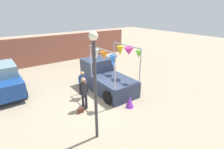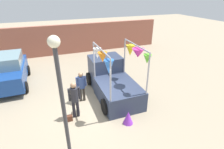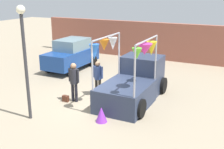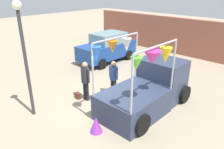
{
  "view_description": "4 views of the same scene",
  "coord_description": "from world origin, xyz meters",
  "px_view_note": "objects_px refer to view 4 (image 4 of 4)",
  "views": [
    {
      "loc": [
        -4.33,
        -7.58,
        4.99
      ],
      "look_at": [
        1.11,
        -0.12,
        1.46
      ],
      "focal_mm": 28.0,
      "sensor_mm": 36.0,
      "label": 1
    },
    {
      "loc": [
        -1.55,
        -6.9,
        5.24
      ],
      "look_at": [
        1.19,
        0.29,
        1.54
      ],
      "focal_mm": 28.0,
      "sensor_mm": 36.0,
      "label": 2
    },
    {
      "loc": [
        5.84,
        -10.02,
        4.79
      ],
      "look_at": [
        0.73,
        0.39,
        1.27
      ],
      "focal_mm": 45.0,
      "sensor_mm": 36.0,
      "label": 3
    },
    {
      "loc": [
        5.95,
        -5.69,
        4.72
      ],
      "look_at": [
        0.65,
        -0.15,
        1.57
      ],
      "focal_mm": 35.0,
      "sensor_mm": 36.0,
      "label": 4
    }
  ],
  "objects_px": {
    "person_customer": "(85,77)",
    "street_lamp": "(23,46)",
    "handbag": "(78,96)",
    "folded_kite_bundle_violet": "(96,125)",
    "person_vendor": "(113,75)",
    "vendor_truck": "(149,87)",
    "parked_car": "(107,47)"
  },
  "relations": [
    {
      "from": "handbag",
      "to": "street_lamp",
      "type": "bearing_deg",
      "value": -97.15
    },
    {
      "from": "parked_car",
      "to": "handbag",
      "type": "height_order",
      "value": "parked_car"
    },
    {
      "from": "handbag",
      "to": "folded_kite_bundle_violet",
      "type": "height_order",
      "value": "folded_kite_bundle_violet"
    },
    {
      "from": "person_customer",
      "to": "handbag",
      "type": "distance_m",
      "value": 1.02
    },
    {
      "from": "vendor_truck",
      "to": "street_lamp",
      "type": "xyz_separation_m",
      "value": [
        -2.87,
        -3.65,
        1.91
      ]
    },
    {
      "from": "street_lamp",
      "to": "person_customer",
      "type": "bearing_deg",
      "value": 74.7
    },
    {
      "from": "person_customer",
      "to": "handbag",
      "type": "height_order",
      "value": "person_customer"
    },
    {
      "from": "vendor_truck",
      "to": "parked_car",
      "type": "distance_m",
      "value": 6.14
    },
    {
      "from": "vendor_truck",
      "to": "street_lamp",
      "type": "distance_m",
      "value": 5.02
    },
    {
      "from": "vendor_truck",
      "to": "person_customer",
      "type": "bearing_deg",
      "value": -147.16
    },
    {
      "from": "parked_car",
      "to": "person_customer",
      "type": "height_order",
      "value": "parked_car"
    },
    {
      "from": "vendor_truck",
      "to": "handbag",
      "type": "relative_size",
      "value": 14.52
    },
    {
      "from": "handbag",
      "to": "folded_kite_bundle_violet",
      "type": "bearing_deg",
      "value": -23.96
    },
    {
      "from": "vendor_truck",
      "to": "folded_kite_bundle_violet",
      "type": "distance_m",
      "value": 2.78
    },
    {
      "from": "person_customer",
      "to": "person_vendor",
      "type": "distance_m",
      "value": 1.3
    },
    {
      "from": "handbag",
      "to": "folded_kite_bundle_violet",
      "type": "xyz_separation_m",
      "value": [
        2.37,
        -1.05,
        0.16
      ]
    },
    {
      "from": "vendor_truck",
      "to": "person_vendor",
      "type": "height_order",
      "value": "vendor_truck"
    },
    {
      "from": "street_lamp",
      "to": "folded_kite_bundle_violet",
      "type": "bearing_deg",
      "value": 19.64
    },
    {
      "from": "person_customer",
      "to": "street_lamp",
      "type": "xyz_separation_m",
      "value": [
        -0.6,
        -2.19,
        1.69
      ]
    },
    {
      "from": "handbag",
      "to": "street_lamp",
      "type": "distance_m",
      "value": 3.3
    },
    {
      "from": "person_vendor",
      "to": "handbag",
      "type": "relative_size",
      "value": 5.84
    },
    {
      "from": "person_vendor",
      "to": "folded_kite_bundle_violet",
      "type": "xyz_separation_m",
      "value": [
        1.48,
        -2.43,
        -0.69
      ]
    },
    {
      "from": "folded_kite_bundle_violet",
      "to": "person_customer",
      "type": "bearing_deg",
      "value": 148.2
    },
    {
      "from": "person_vendor",
      "to": "handbag",
      "type": "distance_m",
      "value": 1.85
    },
    {
      "from": "vendor_truck",
      "to": "folded_kite_bundle_violet",
      "type": "xyz_separation_m",
      "value": [
        -0.24,
        -2.72,
        -0.55
      ]
    },
    {
      "from": "parked_car",
      "to": "person_customer",
      "type": "distance_m",
      "value": 5.42
    },
    {
      "from": "person_vendor",
      "to": "folded_kite_bundle_violet",
      "type": "bearing_deg",
      "value": -58.65
    },
    {
      "from": "person_vendor",
      "to": "street_lamp",
      "type": "height_order",
      "value": "street_lamp"
    },
    {
      "from": "vendor_truck",
      "to": "street_lamp",
      "type": "height_order",
      "value": "street_lamp"
    },
    {
      "from": "vendor_truck",
      "to": "parked_car",
      "type": "height_order",
      "value": "vendor_truck"
    },
    {
      "from": "street_lamp",
      "to": "handbag",
      "type": "bearing_deg",
      "value": 82.85
    },
    {
      "from": "street_lamp",
      "to": "parked_car",
      "type": "bearing_deg",
      "value": 110.7
    }
  ]
}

